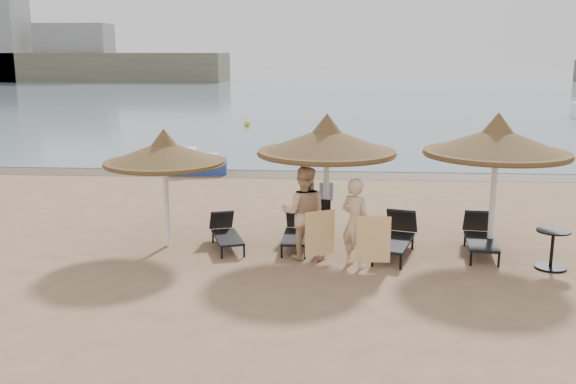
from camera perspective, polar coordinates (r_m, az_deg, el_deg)
name	(u,v)px	position (r m, az deg, el deg)	size (l,w,h in m)	color
ground	(311,259)	(13.68, 2.07, -5.93)	(160.00, 160.00, 0.00)	#9A7454
sea	(331,81)	(93.07, 3.85, 9.79)	(200.00, 140.00, 0.03)	slate
wet_sand_strip	(321,175)	(22.79, 2.91, 1.55)	(200.00, 1.60, 0.01)	brown
far_shore	(153,61)	(94.32, -11.88, 11.35)	(150.00, 54.80, 12.00)	#6A644E
palapa_left	(165,153)	(14.33, -10.92, 3.41)	(2.68, 2.68, 2.66)	white
palapa_center	(327,142)	(13.86, 3.47, 4.49)	(3.04, 3.04, 3.01)	white
palapa_right	(497,142)	(14.21, 18.08, 4.25)	(3.09, 3.09, 3.06)	white
lounger_far_left	(226,232)	(14.48, -5.56, -3.59)	(1.03, 1.69, 0.72)	black
lounger_near_left	(296,232)	(14.44, 0.76, -3.54)	(0.58, 1.67, 0.74)	black
lounger_near_right	(396,236)	(14.10, 9.61, -3.88)	(1.14, 2.03, 0.86)	black
lounger_far_right	(480,236)	(14.62, 16.70, -3.74)	(0.80, 1.89, 0.82)	black
side_table	(552,250)	(14.01, 22.40, -4.83)	(0.67, 0.67, 0.80)	black
person_left	(304,205)	(13.40, 1.40, -1.20)	(1.06, 0.69, 2.30)	#DAB28B
person_right	(356,216)	(12.95, 6.04, -2.12)	(0.98, 0.64, 2.14)	#DAB28B
towel_left	(320,233)	(13.18, 2.84, -3.68)	(0.61, 0.33, 0.95)	orange
towel_right	(373,240)	(12.84, 7.60, -4.21)	(0.68, 0.02, 0.95)	orange
bag_patterned	(326,192)	(14.24, 3.42, 0.02)	(0.31, 0.12, 0.38)	white
bag_dark	(326,206)	(13.96, 3.39, -1.29)	(0.21, 0.08, 0.30)	black
pedal_boat	(199,164)	(23.28, -7.92, 2.50)	(2.07, 1.40, 0.90)	#203C9C
buoy_left	(247,124)	(37.40, -3.67, 6.10)	(0.36, 0.36, 0.36)	yellow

